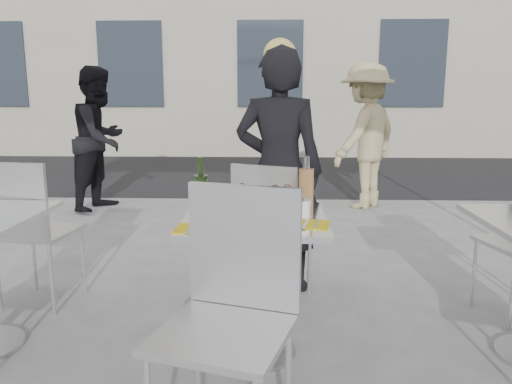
{
  "coord_description": "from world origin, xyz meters",
  "views": [
    {
      "loc": [
        0.09,
        -2.46,
        1.36
      ],
      "look_at": [
        0.0,
        0.15,
        0.85
      ],
      "focal_mm": 35.0,
      "sensor_mm": 36.0,
      "label": 1
    }
  ],
  "objects_px": {
    "chair_near": "(233,298)",
    "wineglass_white_b": "(242,192)",
    "salad_plate": "(267,209)",
    "wineglass_red_b": "(287,194)",
    "wine_bottle": "(201,192)",
    "sugar_shaker": "(304,208)",
    "carafe": "(306,187)",
    "main_table": "(255,257)",
    "napkin_left": "(195,228)",
    "pedestrian_a": "(100,139)",
    "chair_far": "(270,223)",
    "wineglass_red_a": "(275,194)",
    "woman_diner": "(279,171)",
    "pizza_far": "(278,206)",
    "wineglass_white_a": "(245,196)",
    "napkin_right": "(310,224)",
    "pizza_near": "(247,225)",
    "pedestrian_b": "(366,136)",
    "side_chair_lfar": "(28,222)"
  },
  "relations": [
    {
      "from": "wineglass_white_b",
      "to": "wine_bottle",
      "type": "bearing_deg",
      "value": -173.52
    },
    {
      "from": "chair_near",
      "to": "salad_plate",
      "type": "xyz_separation_m",
      "value": [
        0.12,
        0.71,
        0.18
      ]
    },
    {
      "from": "chair_near",
      "to": "wine_bottle",
      "type": "bearing_deg",
      "value": 123.19
    },
    {
      "from": "salad_plate",
      "to": "wineglass_red_b",
      "type": "distance_m",
      "value": 0.14
    },
    {
      "from": "woman_diner",
      "to": "pizza_far",
      "type": "height_order",
      "value": "woman_diner"
    },
    {
      "from": "napkin_left",
      "to": "pedestrian_a",
      "type": "bearing_deg",
      "value": 116.96
    },
    {
      "from": "main_table",
      "to": "pizza_near",
      "type": "xyz_separation_m",
      "value": [
        -0.03,
        -0.2,
        0.22
      ]
    },
    {
      "from": "carafe",
      "to": "wineglass_red_b",
      "type": "bearing_deg",
      "value": -128.79
    },
    {
      "from": "carafe",
      "to": "napkin_right",
      "type": "xyz_separation_m",
      "value": [
        -0.0,
        -0.34,
        -0.11
      ]
    },
    {
      "from": "wine_bottle",
      "to": "sugar_shaker",
      "type": "bearing_deg",
      "value": -9.03
    },
    {
      "from": "carafe",
      "to": "main_table",
      "type": "bearing_deg",
      "value": -143.7
    },
    {
      "from": "woman_diner",
      "to": "wine_bottle",
      "type": "distance_m",
      "value": 0.97
    },
    {
      "from": "wine_bottle",
      "to": "napkin_left",
      "type": "xyz_separation_m",
      "value": [
        0.01,
        -0.31,
        -0.11
      ]
    },
    {
      "from": "wineglass_white_a",
      "to": "salad_plate",
      "type": "bearing_deg",
      "value": 6.86
    },
    {
      "from": "sugar_shaker",
      "to": "carafe",
      "type": "bearing_deg",
      "value": 83.64
    },
    {
      "from": "pizza_far",
      "to": "salad_plate",
      "type": "relative_size",
      "value": 1.53
    },
    {
      "from": "pedestrian_a",
      "to": "napkin_left",
      "type": "distance_m",
      "value": 4.01
    },
    {
      "from": "chair_far",
      "to": "napkin_left",
      "type": "bearing_deg",
      "value": 89.0
    },
    {
      "from": "chair_near",
      "to": "side_chair_lfar",
      "type": "distance_m",
      "value": 1.85
    },
    {
      "from": "wineglass_white_b",
      "to": "salad_plate",
      "type": "bearing_deg",
      "value": -30.52
    },
    {
      "from": "chair_near",
      "to": "wineglass_white_b",
      "type": "relative_size",
      "value": 6.46
    },
    {
      "from": "main_table",
      "to": "sugar_shaker",
      "type": "distance_m",
      "value": 0.36
    },
    {
      "from": "carafe",
      "to": "napkin_left",
      "type": "xyz_separation_m",
      "value": [
        -0.54,
        -0.44,
        -0.11
      ]
    },
    {
      "from": "wine_bottle",
      "to": "wineglass_white_b",
      "type": "bearing_deg",
      "value": 6.48
    },
    {
      "from": "chair_far",
      "to": "pedestrian_a",
      "type": "relative_size",
      "value": 0.56
    },
    {
      "from": "salad_plate",
      "to": "wineglass_red_b",
      "type": "relative_size",
      "value": 1.4
    },
    {
      "from": "pedestrian_a",
      "to": "chair_near",
      "type": "bearing_deg",
      "value": -139.78
    },
    {
      "from": "wineglass_red_b",
      "to": "chair_far",
      "type": "bearing_deg",
      "value": 99.42
    },
    {
      "from": "wine_bottle",
      "to": "wineglass_red_a",
      "type": "bearing_deg",
      "value": -3.29
    },
    {
      "from": "wineglass_white_a",
      "to": "napkin_left",
      "type": "height_order",
      "value": "wineglass_white_a"
    },
    {
      "from": "pedestrian_b",
      "to": "wineglass_red_a",
      "type": "relative_size",
      "value": 11.05
    },
    {
      "from": "chair_near",
      "to": "pizza_far",
      "type": "bearing_deg",
      "value": 95.21
    },
    {
      "from": "side_chair_lfar",
      "to": "woman_diner",
      "type": "relative_size",
      "value": 0.58
    },
    {
      "from": "chair_near",
      "to": "wineglass_red_a",
      "type": "xyz_separation_m",
      "value": [
        0.16,
        0.74,
        0.26
      ]
    },
    {
      "from": "wine_bottle",
      "to": "chair_far",
      "type": "bearing_deg",
      "value": 57.08
    },
    {
      "from": "wine_bottle",
      "to": "wineglass_red_b",
      "type": "distance_m",
      "value": 0.45
    },
    {
      "from": "wineglass_red_a",
      "to": "napkin_right",
      "type": "xyz_separation_m",
      "value": [
        0.17,
        -0.2,
        -0.11
      ]
    },
    {
      "from": "pedestrian_b",
      "to": "chair_near",
      "type": "bearing_deg",
      "value": 24.38
    },
    {
      "from": "woman_diner",
      "to": "pizza_near",
      "type": "relative_size",
      "value": 4.81
    },
    {
      "from": "main_table",
      "to": "sugar_shaker",
      "type": "height_order",
      "value": "sugar_shaker"
    },
    {
      "from": "pizza_near",
      "to": "sugar_shaker",
      "type": "distance_m",
      "value": 0.34
    },
    {
      "from": "wineglass_white_a",
      "to": "pizza_near",
      "type": "bearing_deg",
      "value": -84.71
    },
    {
      "from": "woman_diner",
      "to": "wineglass_red_b",
      "type": "distance_m",
      "value": 0.89
    },
    {
      "from": "pedestrian_b",
      "to": "wineglass_red_b",
      "type": "height_order",
      "value": "pedestrian_b"
    },
    {
      "from": "chair_far",
      "to": "wineglass_red_b",
      "type": "bearing_deg",
      "value": 120.09
    },
    {
      "from": "pedestrian_a",
      "to": "napkin_left",
      "type": "height_order",
      "value": "pedestrian_a"
    },
    {
      "from": "pedestrian_b",
      "to": "pizza_near",
      "type": "distance_m",
      "value": 4.0
    },
    {
      "from": "wineglass_red_a",
      "to": "wineglass_red_b",
      "type": "bearing_deg",
      "value": 12.41
    },
    {
      "from": "main_table",
      "to": "pizza_near",
      "type": "relative_size",
      "value": 2.15
    },
    {
      "from": "pedestrian_a",
      "to": "wineglass_white_b",
      "type": "height_order",
      "value": "pedestrian_a"
    }
  ]
}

